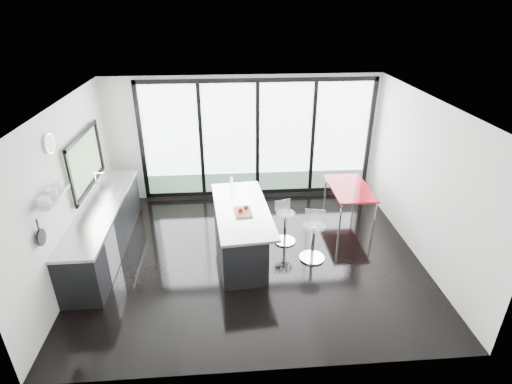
{
  "coord_description": "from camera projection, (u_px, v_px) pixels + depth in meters",
  "views": [
    {
      "loc": [
        -0.39,
        -6.02,
        4.3
      ],
      "look_at": [
        0.1,
        0.3,
        1.15
      ],
      "focal_mm": 28.0,
      "sensor_mm": 36.0,
      "label": 1
    }
  ],
  "objects": [
    {
      "name": "floor",
      "position": [
        252.0,
        255.0,
        7.32
      ],
      "size": [
        6.0,
        5.0,
        0.0
      ],
      "primitive_type": "cube",
      "color": "black",
      "rests_on": "ground"
    },
    {
      "name": "ceiling",
      "position": [
        251.0,
        104.0,
        6.07
      ],
      "size": [
        6.0,
        5.0,
        0.0
      ],
      "primitive_type": "cube",
      "color": "white",
      "rests_on": "wall_back"
    },
    {
      "name": "wall_back",
      "position": [
        256.0,
        144.0,
        8.97
      ],
      "size": [
        6.0,
        0.09,
        2.8
      ],
      "color": "silver",
      "rests_on": "ground"
    },
    {
      "name": "wall_front",
      "position": [
        267.0,
        283.0,
        4.46
      ],
      "size": [
        6.0,
        0.0,
        2.8
      ],
      "primitive_type": "cube",
      "color": "silver",
      "rests_on": "ground"
    },
    {
      "name": "wall_left",
      "position": [
        73.0,
        177.0,
        6.66
      ],
      "size": [
        0.26,
        5.0,
        2.8
      ],
      "color": "silver",
      "rests_on": "ground"
    },
    {
      "name": "wall_right",
      "position": [
        424.0,
        181.0,
        6.9
      ],
      "size": [
        0.0,
        5.0,
        2.8
      ],
      "primitive_type": "cube",
      "color": "silver",
      "rests_on": "ground"
    },
    {
      "name": "counter_cabinets",
      "position": [
        104.0,
        228.0,
        7.28
      ],
      "size": [
        0.69,
        3.24,
        1.36
      ],
      "color": "black",
      "rests_on": "floor"
    },
    {
      "name": "island",
      "position": [
        238.0,
        230.0,
        7.23
      ],
      "size": [
        1.12,
        2.28,
        1.17
      ],
      "color": "black",
      "rests_on": "floor"
    },
    {
      "name": "bar_stool_near",
      "position": [
        313.0,
        242.0,
        7.08
      ],
      "size": [
        0.54,
        0.54,
        0.72
      ],
      "primitive_type": "cylinder",
      "rotation": [
        0.0,
        0.0,
        -0.23
      ],
      "color": "silver",
      "rests_on": "floor"
    },
    {
      "name": "bar_stool_far",
      "position": [
        285.0,
        227.0,
        7.59
      ],
      "size": [
        0.52,
        0.52,
        0.65
      ],
      "primitive_type": "cylinder",
      "rotation": [
        0.0,
        0.0,
        0.32
      ],
      "color": "silver",
      "rests_on": "floor"
    },
    {
      "name": "red_table",
      "position": [
        348.0,
        203.0,
        8.38
      ],
      "size": [
        0.78,
        1.37,
        0.73
      ],
      "primitive_type": "cube",
      "rotation": [
        0.0,
        0.0,
        -0.0
      ],
      "color": "#A3131B",
      "rests_on": "floor"
    }
  ]
}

